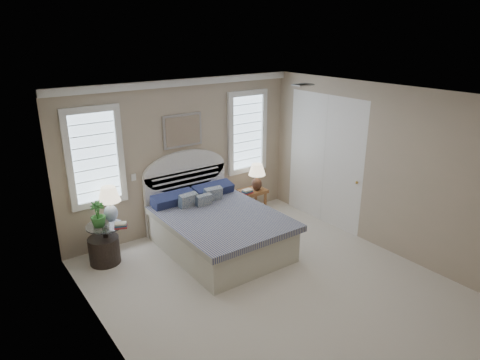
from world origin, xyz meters
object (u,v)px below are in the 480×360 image
nightstand_right (253,197)px  floor_pot (104,250)px  bed (216,226)px  lamp_right (257,174)px  lamp_left (109,200)px  side_table_left (106,240)px

nightstand_right → floor_pot: (-3.00, -0.10, -0.17)m
bed → lamp_right: bearing=25.3°
lamp_right → lamp_left: bearing=178.8°
lamp_left → lamp_right: size_ratio=1.07×
nightstand_right → lamp_right: 0.47m
lamp_left → nightstand_right: bearing=-0.2°
side_table_left → bed: bearing=-19.7°
lamp_left → lamp_right: bearing=-1.2°
bed → side_table_left: 1.75m
floor_pot → lamp_right: (3.06, 0.05, 0.64)m
floor_pot → lamp_right: lamp_right is taller
bed → floor_pot: 1.80m
bed → floor_pot: bearing=160.8°
bed → floor_pot: size_ratio=4.80×
floor_pot → lamp_right: 3.13m
side_table_left → floor_pot: bearing=-178.8°
lamp_left → side_table_left: bearing=-144.3°
bed → lamp_right: 1.58m
lamp_left → floor_pot: bearing=-150.9°
bed → nightstand_right: bed is taller
nightstand_right → lamp_left: (-2.80, 0.01, 0.59)m
nightstand_right → floor_pot: nightstand_right is taller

